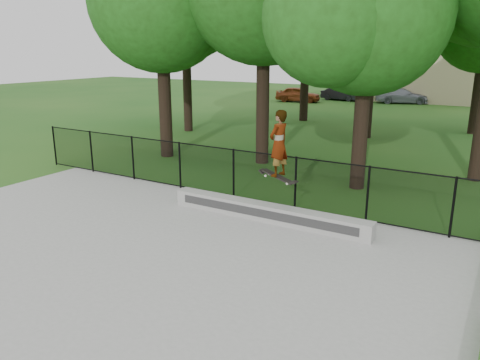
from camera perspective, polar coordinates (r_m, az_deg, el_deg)
The scene contains 9 objects.
ground at distance 9.92m, azimuth -19.29°, elevation -11.42°, with size 100.00×100.00×0.00m, color #195217.
concrete_slab at distance 9.90m, azimuth -19.30°, elevation -11.27°, with size 14.00×12.00×0.06m, color #969792.
grind_ledge at distance 12.17m, azimuth 3.30°, elevation -3.96°, with size 5.56×0.40×0.44m, color #979793.
car_a at distance 40.39m, azimuth 7.10°, elevation 10.33°, with size 1.50×3.69×1.27m, color brown.
car_b at distance 42.18m, azimuth 12.19°, elevation 10.22°, with size 1.18×3.06×1.11m, color black.
car_c at distance 41.21m, azimuth 19.13°, elevation 9.67°, with size 1.71×3.88×1.22m, color gray.
skater_airborne at distance 11.53m, azimuth 4.75°, elevation 4.31°, with size 0.81×0.67×1.85m.
chainlink_fence at distance 13.84m, azimuth -0.79°, elevation 0.81°, with size 16.06×0.06×1.50m.
distant_building at distance 44.46m, azimuth 19.50°, elevation 12.04°, with size 12.40×6.40×4.30m.
Camera 1 is at (7.00, -5.48, 4.38)m, focal length 35.00 mm.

